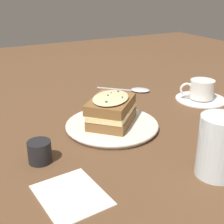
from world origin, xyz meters
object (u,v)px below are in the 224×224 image
spoon (137,90)px  condiment_pot (40,152)px  water_glass (219,147)px  napkin (71,195)px  teacup_with_saucer (201,92)px  sandwich (111,110)px  dinner_plate (112,125)px

spoon → condiment_pot: (-0.28, 0.41, 0.02)m
water_glass → condiment_pot: (0.20, 0.28, -0.04)m
napkin → condiment_pot: (0.13, 0.01, 0.02)m
teacup_with_saucer → spoon: size_ratio=1.03×
teacup_with_saucer → spoon: bearing=-24.9°
napkin → spoon: bearing=-43.9°
napkin → sandwich: bearing=-42.7°
spoon → napkin: 0.57m
sandwich → condiment_pot: size_ratio=3.34×
spoon → condiment_pot: condiment_pot is taller
dinner_plate → condiment_pot: condiment_pot is taller
teacup_with_saucer → napkin: size_ratio=1.21×
sandwich → teacup_with_saucer: sandwich is taller
dinner_plate → napkin: (-0.20, 0.18, -0.01)m
sandwich → napkin: bearing=137.3°
napkin → condiment_pot: size_ratio=2.67×
dinner_plate → spoon: 0.29m
sandwich → teacup_with_saucer: (0.05, -0.33, -0.02)m
dinner_plate → water_glass: (-0.27, -0.08, 0.05)m
teacup_with_saucer → condiment_pot: teacup_with_saucer is taller
sandwich → napkin: sandwich is taller
spoon → teacup_with_saucer: bearing=81.9°
dinner_plate → water_glass: bearing=-163.9°
dinner_plate → sandwich: size_ratio=1.45×
sandwich → spoon: 0.30m
dinner_plate → water_glass: water_glass is taller
water_glass → spoon: bearing=-15.4°
water_glass → spoon: 0.49m
sandwich → water_glass: bearing=-163.8°
water_glass → spoon: (0.47, -0.13, -0.05)m
spoon → condiment_pot: size_ratio=3.14×
dinner_plate → teacup_with_saucer: bearing=-81.6°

